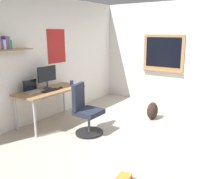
% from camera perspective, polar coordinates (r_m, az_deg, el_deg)
% --- Properties ---
extents(ground_plane, '(5.20, 5.20, 0.00)m').
position_cam_1_polar(ground_plane, '(4.27, 8.29, -12.38)').
color(ground_plane, '#ADA393').
rests_on(ground_plane, ground).
extents(wall_back, '(5.00, 0.30, 2.60)m').
position_cam_1_polar(wall_back, '(5.37, -15.68, 7.15)').
color(wall_back, silver).
rests_on(wall_back, ground).
extents(wall_right, '(0.22, 5.00, 2.60)m').
position_cam_1_polar(wall_right, '(6.19, 18.41, 7.73)').
color(wall_right, silver).
rests_on(wall_right, ground).
extents(desk, '(1.40, 0.67, 0.73)m').
position_cam_1_polar(desk, '(5.00, -14.52, -0.81)').
color(desk, '#997047').
rests_on(desk, ground).
extents(office_chair, '(0.52, 0.54, 0.95)m').
position_cam_1_polar(office_chair, '(4.45, -6.31, -5.53)').
color(office_chair, black).
rests_on(office_chair, ground).
extents(laptop, '(0.31, 0.21, 0.23)m').
position_cam_1_polar(laptop, '(4.89, -18.57, 0.12)').
color(laptop, '#ADAFB5').
rests_on(laptop, desk).
extents(monitor_primary, '(0.46, 0.17, 0.46)m').
position_cam_1_polar(monitor_primary, '(5.03, -15.29, 3.22)').
color(monitor_primary, '#38383D').
rests_on(monitor_primary, desk).
extents(keyboard, '(0.37, 0.13, 0.02)m').
position_cam_1_polar(keyboard, '(4.87, -14.52, -0.19)').
color(keyboard, black).
rests_on(keyboard, desk).
extents(computer_mouse, '(0.10, 0.06, 0.03)m').
position_cam_1_polar(computer_mouse, '(5.05, -12.18, 0.51)').
color(computer_mouse, '#262628').
rests_on(computer_mouse, desk).
extents(coffee_mug, '(0.08, 0.08, 0.09)m').
position_cam_1_polar(coffee_mug, '(5.35, -9.60, 1.68)').
color(coffee_mug, '#334CA5').
rests_on(coffee_mug, desk).
extents(backpack, '(0.32, 0.22, 0.38)m').
position_cam_1_polar(backpack, '(5.28, 9.65, -5.04)').
color(backpack, black).
rests_on(backpack, ground).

